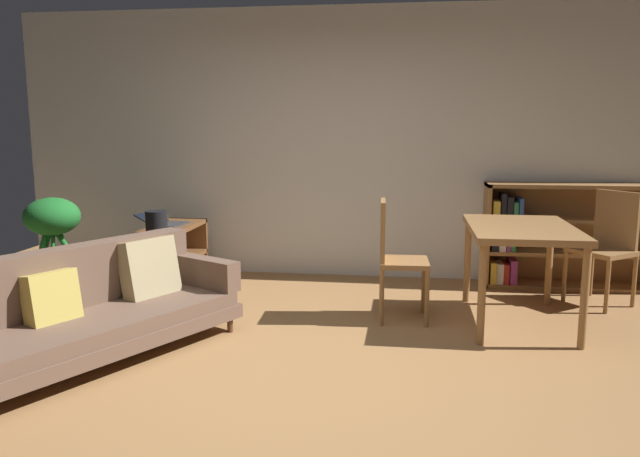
{
  "coord_description": "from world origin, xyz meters",
  "views": [
    {
      "loc": [
        0.63,
        -3.63,
        1.55
      ],
      "look_at": [
        0.02,
        0.76,
        0.81
      ],
      "focal_mm": 34.96,
      "sensor_mm": 36.0,
      "label": 1
    }
  ],
  "objects": [
    {
      "name": "dining_table",
      "position": [
        1.52,
        1.28,
        0.69
      ],
      "size": [
        0.79,
        1.2,
        0.78
      ],
      "color": "olive",
      "rests_on": "ground_plane"
    },
    {
      "name": "dining_chair_far",
      "position": [
        2.36,
        1.95,
        0.55
      ],
      "size": [
        0.6,
        0.61,
        0.98
      ],
      "color": "olive",
      "rests_on": "ground_plane"
    },
    {
      "name": "dining_chair_near",
      "position": [
        0.55,
        1.23,
        0.54
      ],
      "size": [
        0.4,
        0.42,
        0.96
      ],
      "color": "olive",
      "rests_on": "ground_plane"
    },
    {
      "name": "back_wall_panel",
      "position": [
        0.0,
        2.7,
        1.35
      ],
      "size": [
        6.8,
        0.1,
        2.7
      ],
      "primitive_type": "cube",
      "color": "silver",
      "rests_on": "ground_plane"
    },
    {
      "name": "bookshelf",
      "position": [
        2.06,
        2.51,
        0.49
      ],
      "size": [
        1.57,
        0.35,
        1.0
      ],
      "color": "olive",
      "rests_on": "ground_plane"
    },
    {
      "name": "desk_speaker",
      "position": [
        -1.51,
        1.44,
        0.71
      ],
      "size": [
        0.19,
        0.19,
        0.2
      ],
      "color": "black",
      "rests_on": "media_console"
    },
    {
      "name": "ground_plane",
      "position": [
        0.0,
        0.0,
        0.0
      ],
      "size": [
        8.16,
        8.16,
        0.0
      ],
      "primitive_type": "plane",
      "color": "#9E7042"
    },
    {
      "name": "media_console",
      "position": [
        -1.56,
        1.78,
        0.3
      ],
      "size": [
        0.39,
        1.19,
        0.61
      ],
      "color": "brown",
      "rests_on": "ground_plane"
    },
    {
      "name": "open_laptop",
      "position": [
        -1.63,
        1.92,
        0.64
      ],
      "size": [
        0.45,
        0.37,
        0.11
      ],
      "color": "#333338",
      "rests_on": "media_console"
    },
    {
      "name": "fabric_couch",
      "position": [
        -1.46,
        0.11,
        0.34
      ],
      "size": [
        1.63,
        2.17,
        0.73
      ],
      "color": "#56351E",
      "rests_on": "ground_plane"
    },
    {
      "name": "potted_floor_plant",
      "position": [
        -2.55,
        1.56,
        0.62
      ],
      "size": [
        0.52,
        0.49,
        0.9
      ],
      "color": "#9E9389",
      "rests_on": "ground_plane"
    }
  ]
}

